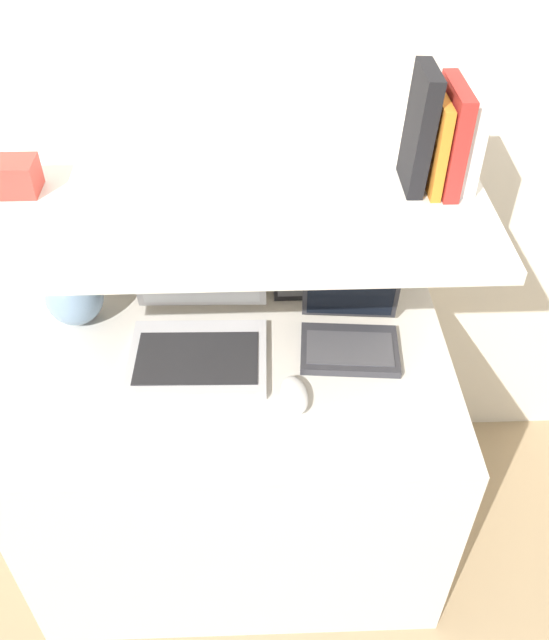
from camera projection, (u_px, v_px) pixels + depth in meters
name	position (u px, v px, depth m)	size (l,w,h in m)	color
ground_plane	(243.00, 635.00, 1.85)	(12.00, 12.00, 0.00)	#9E8460
wall_back	(227.00, 97.00, 1.61)	(6.00, 0.05, 2.40)	silver
desk	(239.00, 455.00, 1.87)	(1.06, 0.68, 0.70)	silver
back_riser	(237.00, 312.00, 2.00)	(1.06, 0.04, 1.12)	silver
shelf	(226.00, 193.00, 1.40)	(1.06, 0.61, 0.03)	silver
table_lamp	(65.00, 260.00, 1.64)	(0.20, 0.20, 0.33)	#7593B2
laptop_large	(198.00, 330.00, 1.65)	(0.34, 0.33, 0.26)	silver
laptop_small	(350.00, 331.00, 1.67)	(0.26, 0.23, 0.18)	#333338
computer_mouse	(294.00, 395.00, 1.54)	(0.07, 0.12, 0.04)	white
router_box	(291.00, 278.00, 1.80)	(0.09, 0.06, 0.11)	black
book_white	(468.00, 141.00, 1.34)	(0.03, 0.12, 0.19)	silver
book_red	(451.00, 137.00, 1.33)	(0.03, 0.16, 0.21)	#A82823
book_orange	(435.00, 142.00, 1.34)	(0.02, 0.15, 0.19)	orange
book_black	(419.00, 130.00, 1.32)	(0.04, 0.13, 0.24)	black
shelf_gadget	(13.00, 176.00, 1.36)	(0.10, 0.08, 0.07)	#CC3D33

